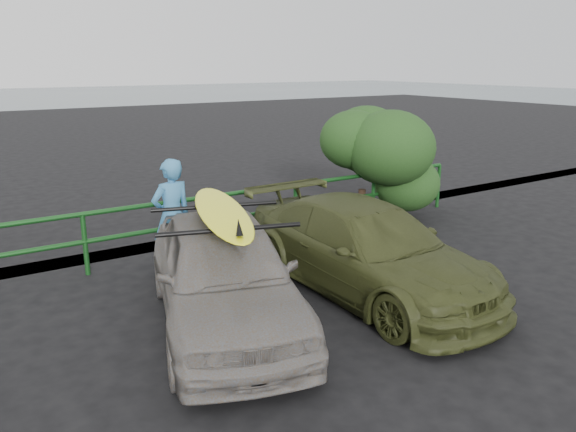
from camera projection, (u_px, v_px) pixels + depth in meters
name	position (u px, v px, depth m)	size (l,w,h in m)	color
ground	(324.00, 411.00, 5.48)	(80.00, 80.00, 0.00)	black
guardrail	(147.00, 233.00, 9.39)	(14.00, 0.08, 1.04)	#134416
shrub_right	(359.00, 168.00, 12.27)	(3.20, 2.40, 2.12)	#214318
sedan	(224.00, 273.00, 7.12)	(1.67, 4.15, 1.42)	slate
olive_vehicle	(366.00, 249.00, 8.20)	(1.83, 4.49, 1.30)	#383E1B
man	(172.00, 216.00, 8.89)	(0.68, 0.44, 1.85)	teal
roof_rack	(222.00, 217.00, 6.92)	(1.67, 1.17, 0.06)	black
surfboard	(222.00, 212.00, 6.90)	(0.57, 2.77, 0.08)	#FAFF1A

